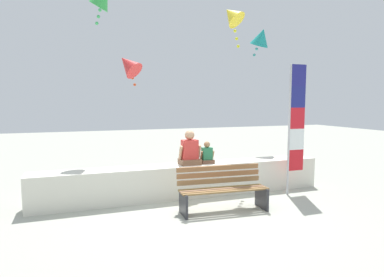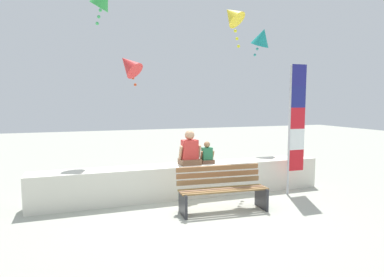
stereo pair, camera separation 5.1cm
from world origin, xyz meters
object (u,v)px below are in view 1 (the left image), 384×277
object	(u,v)px
person_child	(207,155)
flag_banner	(295,122)
kite_yellow	(232,15)
person_adult	(190,151)
kite_teal	(261,37)
kite_red	(128,64)
park_bench	(222,190)

from	to	relation	value
person_child	flag_banner	bearing A→B (deg)	-18.87
person_child	kite_yellow	distance (m)	3.59
person_child	flag_banner	xyz separation A→B (m)	(1.95, -0.67, 0.77)
person_adult	kite_teal	size ratio (longest dim) A/B	0.88
person_child	flag_banner	world-z (taller)	flag_banner
person_child	kite_yellow	world-z (taller)	kite_yellow
person_adult	kite_red	bearing A→B (deg)	114.87
park_bench	kite_yellow	xyz separation A→B (m)	(1.09, 1.85, 3.94)
person_child	kite_teal	distance (m)	4.28
person_child	kite_red	xyz separation A→B (m)	(-1.45, 2.19, 2.27)
person_adult	person_child	distance (m)	0.45
kite_red	kite_yellow	bearing A→B (deg)	-33.45
person_child	kite_red	bearing A→B (deg)	123.51
person_adult	kite_red	xyz separation A→B (m)	(-1.01, 2.19, 2.16)
person_child	kite_yellow	size ratio (longest dim) A/B	0.48
person_child	kite_yellow	xyz separation A→B (m)	(0.92, 0.62, 3.41)
person_adult	kite_yellow	xyz separation A→B (m)	(1.35, 0.62, 3.31)
person_adult	kite_yellow	world-z (taller)	kite_yellow
person_adult	person_child	xyz separation A→B (m)	(0.43, 0.00, -0.11)
flag_banner	kite_teal	bearing A→B (deg)	78.89
park_bench	flag_banner	bearing A→B (deg)	14.66
person_child	kite_red	distance (m)	3.46
person_child	kite_red	world-z (taller)	kite_red
kite_yellow	person_adult	bearing A→B (deg)	-155.28
park_bench	kite_yellow	distance (m)	4.48
person_adult	kite_red	world-z (taller)	kite_red
kite_teal	kite_yellow	distance (m)	1.82
person_child	kite_teal	size ratio (longest dim) A/B	0.58
person_adult	flag_banner	bearing A→B (deg)	-15.61
kite_red	flag_banner	bearing A→B (deg)	-40.00
park_bench	flag_banner	distance (m)	2.55
kite_red	kite_teal	bearing A→B (deg)	-8.05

